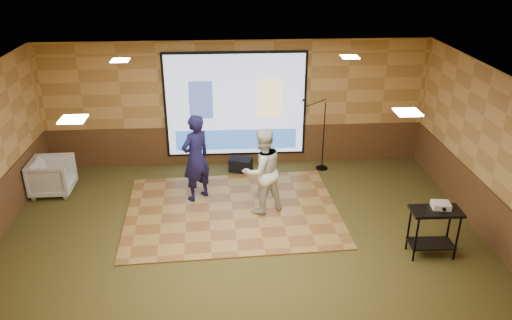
{
  "coord_description": "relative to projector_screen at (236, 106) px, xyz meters",
  "views": [
    {
      "loc": [
        -0.23,
        -7.69,
        5.14
      ],
      "look_at": [
        0.31,
        0.76,
        1.3
      ],
      "focal_mm": 35.0,
      "sensor_mm": 36.0,
      "label": 1
    }
  ],
  "objects": [
    {
      "name": "downlight_ne",
      "position": [
        2.2,
        -1.64,
        1.5
      ],
      "size": [
        0.32,
        0.32,
        0.02
      ],
      "primitive_type": "cube",
      "color": "#FFEABF",
      "rests_on": "room_shell"
    },
    {
      "name": "room_shell",
      "position": [
        0.0,
        -3.44,
        0.62
      ],
      "size": [
        9.04,
        7.04,
        3.02
      ],
      "color": "tan",
      "rests_on": "ground"
    },
    {
      "name": "wainscot_right",
      "position": [
        4.48,
        -3.44,
        -1.0
      ],
      "size": [
        0.04,
        7.0,
        0.95
      ],
      "primitive_type": "cube",
      "color": "#4C3419",
      "rests_on": "ground"
    },
    {
      "name": "projector",
      "position": [
        3.38,
        -3.96,
        -0.53
      ],
      "size": [
        0.33,
        0.29,
        0.1
      ],
      "primitive_type": "cube",
      "rotation": [
        0.0,
        0.0,
        -0.14
      ],
      "color": "white",
      "rests_on": "av_table"
    },
    {
      "name": "downlight_nw",
      "position": [
        -2.2,
        -1.64,
        1.5
      ],
      "size": [
        0.32,
        0.32,
        0.02
      ],
      "primitive_type": "cube",
      "color": "#FFEABF",
      "rests_on": "room_shell"
    },
    {
      "name": "av_table",
      "position": [
        3.28,
        -4.03,
        -0.86
      ],
      "size": [
        0.85,
        0.45,
        0.9
      ],
      "rotation": [
        0.0,
        0.0,
        -0.02
      ],
      "color": "black",
      "rests_on": "ground"
    },
    {
      "name": "ground",
      "position": [
        0.0,
        -3.44,
        -1.47
      ],
      "size": [
        9.0,
        9.0,
        0.0
      ],
      "primitive_type": "plane",
      "color": "#2F3819",
      "rests_on": "ground"
    },
    {
      "name": "duffel_bag",
      "position": [
        0.09,
        -0.42,
        -1.32
      ],
      "size": [
        0.59,
        0.48,
        0.31
      ],
      "primitive_type": "cube",
      "rotation": [
        0.0,
        0.0,
        -0.34
      ],
      "color": "black",
      "rests_on": "ground"
    },
    {
      "name": "projector_screen",
      "position": [
        0.0,
        0.0,
        0.0
      ],
      "size": [
        3.32,
        0.06,
        2.52
      ],
      "color": "black",
      "rests_on": "room_shell"
    },
    {
      "name": "banquet_chair",
      "position": [
        -4.0,
        -1.25,
        -1.08
      ],
      "size": [
        0.89,
        0.86,
        0.79
      ],
      "primitive_type": "imported",
      "rotation": [
        0.0,
        0.0,
        1.6
      ],
      "color": "gray",
      "rests_on": "ground"
    },
    {
      "name": "player_right",
      "position": [
        0.45,
        -2.35,
        -0.56
      ],
      "size": [
        1.06,
        0.97,
        1.76
      ],
      "primitive_type": "imported",
      "rotation": [
        0.0,
        0.0,
        3.59
      ],
      "color": "silver",
      "rests_on": "dance_floor"
    },
    {
      "name": "downlight_se",
      "position": [
        2.2,
        -4.94,
        1.5
      ],
      "size": [
        0.32,
        0.32,
        0.02
      ],
      "primitive_type": "cube",
      "color": "#FFEABF",
      "rests_on": "room_shell"
    },
    {
      "name": "dance_floor",
      "position": [
        -0.15,
        -2.32,
        -1.46
      ],
      "size": [
        4.41,
        3.45,
        0.03
      ],
      "primitive_type": "cube",
      "rotation": [
        0.0,
        0.0,
        0.05
      ],
      "color": "olive",
      "rests_on": "ground"
    },
    {
      "name": "downlight_sw",
      "position": [
        -2.2,
        -4.94,
        1.5
      ],
      "size": [
        0.32,
        0.32,
        0.02
      ],
      "primitive_type": "cube",
      "color": "#FFEABF",
      "rests_on": "room_shell"
    },
    {
      "name": "player_left",
      "position": [
        -0.87,
        -1.75,
        -0.52
      ],
      "size": [
        0.8,
        0.78,
        1.85
      ],
      "primitive_type": "imported",
      "rotation": [
        0.0,
        0.0,
        3.85
      ],
      "color": "#16143E",
      "rests_on": "dance_floor"
    },
    {
      "name": "wainscot_back",
      "position": [
        0.0,
        0.04,
        -1.0
      ],
      "size": [
        9.0,
        0.04,
        0.95
      ],
      "primitive_type": "cube",
      "color": "#4C3419",
      "rests_on": "ground"
    },
    {
      "name": "mic_stand",
      "position": [
        1.98,
        -0.41,
        -0.98
      ],
      "size": [
        0.7,
        0.28,
        1.77
      ],
      "rotation": [
        0.0,
        0.0,
        0.07
      ],
      "color": "black",
      "rests_on": "ground"
    }
  ]
}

